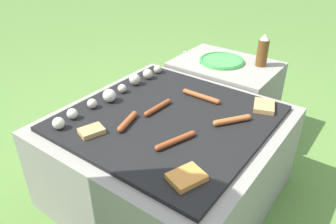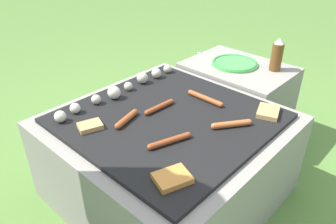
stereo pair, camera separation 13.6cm
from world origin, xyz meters
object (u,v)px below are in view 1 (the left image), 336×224
object	(u,v)px
condiment_bottle	(263,51)
fork_utensil	(191,57)
sausage_front_center	(158,107)
plate_colorful	(222,60)

from	to	relation	value
condiment_bottle	fork_utensil	size ratio (longest dim) A/B	1.00
condiment_bottle	fork_utensil	xyz separation A→B (m)	(-0.12, 0.38, -0.08)
sausage_front_center	condiment_bottle	world-z (taller)	condiment_bottle
sausage_front_center	condiment_bottle	bearing A→B (deg)	-12.53
plate_colorful	condiment_bottle	world-z (taller)	condiment_bottle
plate_colorful	fork_utensil	distance (m)	0.19
plate_colorful	fork_utensil	xyz separation A→B (m)	(-0.04, 0.18, -0.01)
sausage_front_center	fork_utensil	distance (m)	0.65
fork_utensil	sausage_front_center	bearing A→B (deg)	-159.96
sausage_front_center	fork_utensil	xyz separation A→B (m)	(0.61, 0.22, -0.01)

